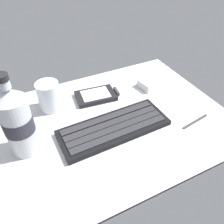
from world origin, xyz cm
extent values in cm
cube|color=#B7BABC|center=(0.00, 0.00, -1.00)|extent=(64.00, 48.00, 2.00)
cube|color=#B7BABC|center=(0.00, -23.40, 0.40)|extent=(64.00, 1.20, 0.80)
cube|color=black|center=(-1.15, -3.50, 0.70)|extent=(29.26, 11.70, 1.40)
cube|color=#28282B|center=(-1.23, -0.21, 1.55)|extent=(26.72, 2.65, 0.30)
cube|color=#28282B|center=(-1.18, -2.41, 1.55)|extent=(26.72, 2.65, 0.30)
cube|color=#28282B|center=(-1.12, -4.60, 1.55)|extent=(26.72, 2.65, 0.30)
cube|color=#28282B|center=(-1.07, -6.80, 1.55)|extent=(26.72, 2.65, 0.30)
cube|color=black|center=(0.50, 11.50, 0.70)|extent=(12.77, 8.89, 1.40)
cube|color=silver|center=(0.50, 11.50, 1.45)|extent=(9.01, 6.83, 0.10)
cube|color=#333338|center=(6.86, 10.79, 0.70)|extent=(1.22, 3.87, 1.12)
cylinder|color=silver|center=(-13.63, 12.75, 4.25)|extent=(6.40, 6.40, 8.50)
cylinder|color=brown|center=(-13.63, 12.75, 3.26)|extent=(5.50, 5.50, 6.12)
cylinder|color=silver|center=(-22.97, 0.27, 7.50)|extent=(6.60, 6.60, 15.00)
cone|color=silver|center=(-22.97, 0.27, 16.40)|extent=(6.60, 6.60, 2.80)
cylinder|color=silver|center=(-22.97, 0.27, 18.70)|extent=(2.51, 2.51, 1.80)
cylinder|color=black|center=(-22.97, 0.27, 20.20)|extent=(2.77, 2.77, 1.20)
cylinder|color=#2D2D38|center=(-22.97, 0.27, 8.25)|extent=(6.73, 6.73, 3.80)
cube|color=white|center=(18.62, 9.46, 1.20)|extent=(7.91, 6.79, 2.40)
cylinder|color=#26262B|center=(20.22, -10.66, 0.35)|extent=(9.50, 2.09, 0.70)
camera|label=1|loc=(-20.32, -41.34, 42.70)|focal=36.33mm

